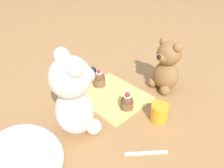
% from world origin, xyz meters
% --- Properties ---
extents(ground_plane, '(4.00, 4.00, 0.00)m').
position_xyz_m(ground_plane, '(0.00, 0.00, 0.00)').
color(ground_plane, '#9E7042').
extents(knitted_placemat, '(0.26, 0.22, 0.01)m').
position_xyz_m(knitted_placemat, '(0.00, 0.00, 0.00)').
color(knitted_placemat, '#E0D166').
rests_on(knitted_placemat, ground_plane).
extents(tulle_cloth, '(0.26, 0.20, 0.03)m').
position_xyz_m(tulle_cloth, '(-0.03, 0.37, 0.01)').
color(tulle_cloth, silver).
rests_on(tulle_cloth, ground_plane).
extents(teddy_bear_cream, '(0.15, 0.15, 0.26)m').
position_xyz_m(teddy_bear_cream, '(-0.05, 0.20, 0.13)').
color(teddy_bear_cream, silver).
rests_on(teddy_bear_cream, ground_plane).
extents(teddy_bear_tan, '(0.12, 0.11, 0.21)m').
position_xyz_m(teddy_bear_tan, '(-0.11, -0.19, 0.10)').
color(teddy_bear_tan, olive).
rests_on(teddy_bear_tan, ground_plane).
extents(cupcake_near_cream_bear, '(0.05, 0.05, 0.07)m').
position_xyz_m(cupcake_near_cream_bear, '(-0.09, 0.01, 0.03)').
color(cupcake_near_cream_bear, brown).
rests_on(cupcake_near_cream_bear, knitted_placemat).
extents(cupcake_near_tan_bear, '(0.05, 0.05, 0.07)m').
position_xyz_m(cupcake_near_tan_bear, '(0.09, -0.01, 0.03)').
color(cupcake_near_tan_bear, brown).
rests_on(cupcake_near_tan_bear, knitted_placemat).
extents(juice_glass, '(0.06, 0.06, 0.06)m').
position_xyz_m(juice_glass, '(-0.20, -0.02, 0.03)').
color(juice_glass, orange).
rests_on(juice_glass, ground_plane).
extents(teaspoon, '(0.09, 0.10, 0.01)m').
position_xyz_m(teaspoon, '(-0.26, 0.12, 0.00)').
color(teaspoon, silver).
rests_on(teaspoon, ground_plane).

